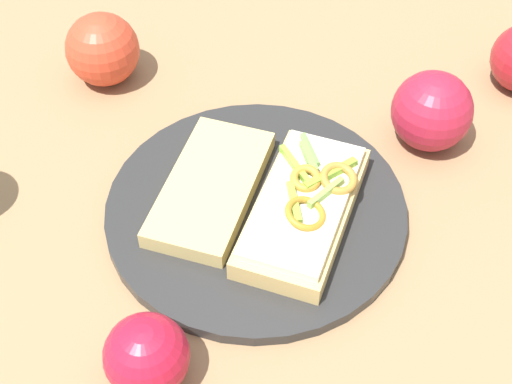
{
  "coord_description": "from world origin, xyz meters",
  "views": [
    {
      "loc": [
        -0.38,
        -0.26,
        0.56
      ],
      "look_at": [
        0.0,
        0.0,
        0.03
      ],
      "focal_mm": 52.71,
      "sensor_mm": 36.0,
      "label": 1
    }
  ],
  "objects_px": {
    "bread_slice_side": "(211,187)",
    "apple_2": "(147,356)",
    "plate": "(256,210)",
    "apple_0": "(432,111)",
    "sandwich": "(304,207)",
    "apple_1": "(102,49)"
  },
  "relations": [
    {
      "from": "apple_1",
      "to": "apple_2",
      "type": "bearing_deg",
      "value": -132.96
    },
    {
      "from": "apple_2",
      "to": "bread_slice_side",
      "type": "bearing_deg",
      "value": 21.71
    },
    {
      "from": "sandwich",
      "to": "apple_0",
      "type": "height_order",
      "value": "apple_0"
    },
    {
      "from": "sandwich",
      "to": "bread_slice_side",
      "type": "distance_m",
      "value": 0.09
    },
    {
      "from": "plate",
      "to": "apple_2",
      "type": "relative_size",
      "value": 4.2
    },
    {
      "from": "plate",
      "to": "apple_0",
      "type": "height_order",
      "value": "apple_0"
    },
    {
      "from": "plate",
      "to": "apple_2",
      "type": "height_order",
      "value": "apple_2"
    },
    {
      "from": "apple_0",
      "to": "apple_2",
      "type": "xyz_separation_m",
      "value": [
        -0.38,
        0.06,
        -0.01
      ]
    },
    {
      "from": "sandwich",
      "to": "bread_slice_side",
      "type": "relative_size",
      "value": 1.18
    },
    {
      "from": "plate",
      "to": "apple_0",
      "type": "relative_size",
      "value": 3.47
    },
    {
      "from": "apple_1",
      "to": "apple_2",
      "type": "height_order",
      "value": "apple_1"
    },
    {
      "from": "apple_2",
      "to": "apple_1",
      "type": "bearing_deg",
      "value": 47.04
    },
    {
      "from": "apple_0",
      "to": "sandwich",
      "type": "bearing_deg",
      "value": 165.28
    },
    {
      "from": "apple_1",
      "to": "apple_2",
      "type": "xyz_separation_m",
      "value": [
        -0.26,
        -0.28,
        -0.01
      ]
    },
    {
      "from": "plate",
      "to": "apple_2",
      "type": "distance_m",
      "value": 0.19
    },
    {
      "from": "bread_slice_side",
      "to": "apple_1",
      "type": "xyz_separation_m",
      "value": [
        0.08,
        0.21,
        0.02
      ]
    },
    {
      "from": "sandwich",
      "to": "apple_2",
      "type": "relative_size",
      "value": 2.78
    },
    {
      "from": "bread_slice_side",
      "to": "apple_2",
      "type": "height_order",
      "value": "apple_2"
    },
    {
      "from": "plate",
      "to": "apple_0",
      "type": "xyz_separation_m",
      "value": [
        0.19,
        -0.09,
        0.04
      ]
    },
    {
      "from": "plate",
      "to": "apple_1",
      "type": "relative_size",
      "value": 3.52
    },
    {
      "from": "sandwich",
      "to": "apple_2",
      "type": "distance_m",
      "value": 0.2
    },
    {
      "from": "plate",
      "to": "sandwich",
      "type": "height_order",
      "value": "sandwich"
    }
  ]
}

